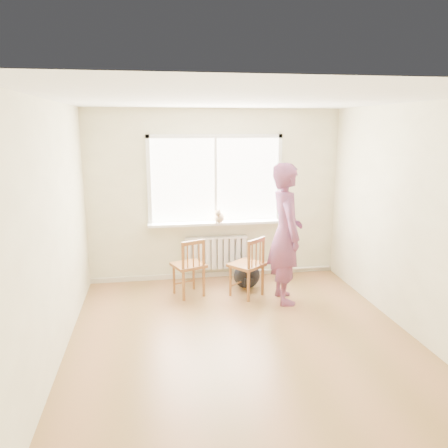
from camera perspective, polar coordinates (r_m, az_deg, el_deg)
name	(u,v)px	position (r m, az deg, el deg)	size (l,w,h in m)	color
floor	(244,341)	(5.24, 2.58, -14.99)	(4.50, 4.50, 0.00)	#9B683F
ceiling	(246,99)	(4.65, 2.92, 15.95)	(4.50, 4.50, 0.00)	white
back_wall	(215,196)	(6.94, -1.15, 3.72)	(4.00, 0.01, 2.70)	beige
window	(215,176)	(6.88, -1.14, 6.26)	(2.12, 0.05, 1.42)	white
windowsill	(216,223)	(6.91, -1.01, 0.14)	(2.15, 0.22, 0.04)	white
radiator	(216,252)	(7.06, -1.01, -3.72)	(1.00, 0.12, 0.55)	white
heating_pipe	(289,269)	(7.47, 8.54, -5.81)	(0.04, 0.04, 1.40)	silver
baseboard	(216,274)	(7.25, -1.09, -6.57)	(4.00, 0.03, 0.08)	beige
chair_left	(190,267)	(6.35, -4.47, -5.67)	(0.55, 0.53, 0.86)	brown
chair_right	(249,267)	(6.33, 3.33, -5.62)	(0.60, 0.60, 0.89)	brown
person	(286,234)	(6.09, 8.05, -1.26)	(0.71, 0.47, 1.96)	#AD3942
cat	(219,217)	(6.81, -0.66, 0.98)	(0.22, 0.36, 0.25)	#D2B78F
backpack	(247,276)	(6.72, 2.99, -6.74)	(0.40, 0.30, 0.40)	black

